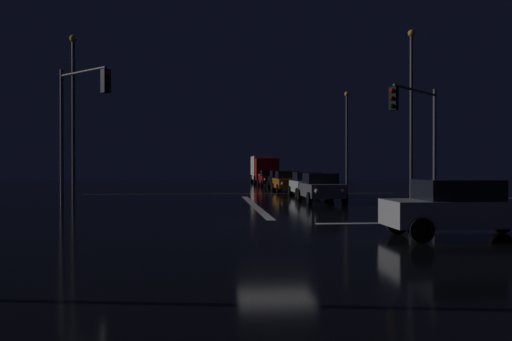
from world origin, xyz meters
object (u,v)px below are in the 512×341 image
at_px(sedan_gray, 321,188).
at_px(sedan_black, 281,180).
at_px(sedan_white, 308,184).
at_px(streetlamp_right_far, 347,132).
at_px(sedan_red, 269,178).
at_px(streetlamp_left_near, 73,105).
at_px(traffic_signal_nw, 79,111).
at_px(sedan_orange, 287,181).
at_px(box_truck, 264,169).
at_px(streetlamp_right_near, 411,102).
at_px(sedan_silver_crossing, 463,208).
at_px(traffic_signal_ne, 418,121).

height_order(sedan_gray, sedan_black, same).
height_order(sedan_white, streetlamp_right_far, streetlamp_right_far).
bearing_deg(sedan_gray, streetlamp_right_far, 72.11).
relative_size(sedan_red, streetlamp_right_far, 0.50).
height_order(sedan_gray, streetlamp_left_near, streetlamp_left_near).
bearing_deg(traffic_signal_nw, sedan_red, 65.80).
height_order(sedan_gray, sedan_orange, same).
height_order(sedan_black, streetlamp_left_near, streetlamp_left_near).
distance_m(sedan_orange, traffic_signal_nw, 19.22).
height_order(box_truck, streetlamp_right_near, streetlamp_right_near).
bearing_deg(box_truck, sedan_gray, -90.16).
xyz_separation_m(sedan_white, box_truck, (-0.17, 26.81, 0.91)).
height_order(sedan_black, sedan_silver_crossing, same).
bearing_deg(streetlamp_right_far, sedan_gray, -107.89).
relative_size(sedan_white, sedan_orange, 1.00).
bearing_deg(streetlamp_left_near, sedan_gray, -15.76).
height_order(sedan_black, streetlamp_right_far, streetlamp_right_far).
height_order(traffic_signal_ne, streetlamp_right_near, streetlamp_right_near).
bearing_deg(streetlamp_right_near, sedan_gray, -148.69).
distance_m(sedan_gray, streetlamp_left_near, 15.14).
bearing_deg(sedan_orange, sedan_black, 87.44).
height_order(sedan_silver_crossing, streetlamp_left_near, streetlamp_left_near).
height_order(traffic_signal_ne, streetlamp_right_far, streetlamp_right_far).
distance_m(sedan_white, traffic_signal_ne, 9.68).
bearing_deg(streetlamp_right_far, sedan_white, -113.04).
relative_size(streetlamp_right_far, streetlamp_left_near, 0.91).
bearing_deg(sedan_gray, sedan_black, 89.40).
xyz_separation_m(sedan_gray, sedan_red, (-0.15, 24.17, 0.00)).
bearing_deg(sedan_red, box_truck, 88.30).
bearing_deg(sedan_orange, sedan_white, -87.13).
height_order(sedan_black, traffic_signal_nw, traffic_signal_nw).
bearing_deg(sedan_white, streetlamp_right_near, -13.61).
bearing_deg(sedan_white, sedan_silver_crossing, -88.10).
relative_size(sedan_orange, sedan_red, 1.00).
relative_size(box_truck, sedan_silver_crossing, 1.91).
distance_m(sedan_silver_crossing, traffic_signal_ne, 12.77).
bearing_deg(sedan_white, traffic_signal_ne, -63.81).
relative_size(sedan_silver_crossing, traffic_signal_nw, 0.65).
distance_m(sedan_silver_crossing, streetlamp_right_far, 35.22).
bearing_deg(box_truck, traffic_signal_ne, -83.19).
distance_m(sedan_gray, sedan_red, 24.17).
xyz_separation_m(sedan_orange, streetlamp_right_near, (6.51, -8.27, 5.07)).
height_order(sedan_silver_crossing, streetlamp_right_near, streetlamp_right_near).
bearing_deg(streetlamp_right_near, traffic_signal_nw, -161.26).
distance_m(traffic_signal_nw, streetlamp_right_near, 19.58).
bearing_deg(traffic_signal_nw, traffic_signal_ne, -1.35).
height_order(sedan_orange, streetlamp_left_near, streetlamp_left_near).
bearing_deg(sedan_black, sedan_silver_crossing, -88.74).
distance_m(traffic_signal_ne, streetlamp_right_near, 7.21).
distance_m(sedan_white, streetlamp_left_near, 14.94).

